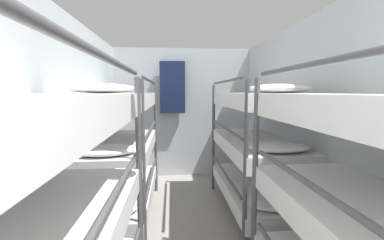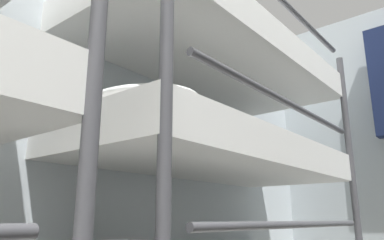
% 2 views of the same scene
% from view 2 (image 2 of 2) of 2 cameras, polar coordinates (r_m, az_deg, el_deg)
% --- Properties ---
extents(wall_left, '(0.06, 5.21, 2.34)m').
position_cam_2_polar(wall_left, '(1.80, -24.10, 5.98)').
color(wall_left, silver).
rests_on(wall_left, ground_plane).
extents(bunk_stack_left_far, '(0.79, 1.81, 1.70)m').
position_cam_2_polar(bunk_stack_left_far, '(1.98, 4.35, -5.12)').
color(bunk_stack_left_far, '#4C4C51').
rests_on(bunk_stack_left_far, ground_plane).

